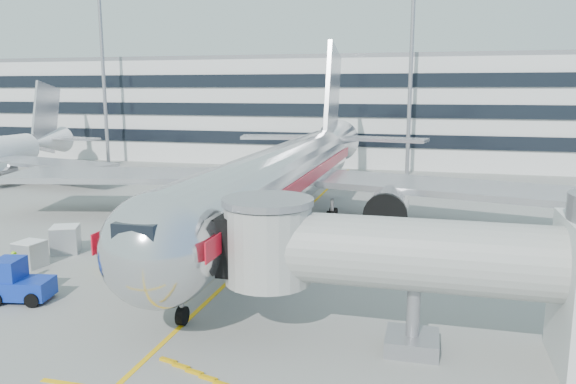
% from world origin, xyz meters
% --- Properties ---
extents(ground, '(180.00, 180.00, 0.00)m').
position_xyz_m(ground, '(0.00, 0.00, 0.00)').
color(ground, gray).
rests_on(ground, ground).
extents(lead_in_line, '(0.25, 70.00, 0.01)m').
position_xyz_m(lead_in_line, '(0.00, 10.00, 0.01)').
color(lead_in_line, '#FCB80D').
rests_on(lead_in_line, ground).
extents(main_jet, '(50.95, 48.70, 16.06)m').
position_xyz_m(main_jet, '(0.00, 11.72, 4.23)').
color(main_jet, silver).
rests_on(main_jet, ground).
extents(jet_bridge, '(17.80, 4.50, 7.00)m').
position_xyz_m(jet_bridge, '(12.18, -8.00, 3.87)').
color(jet_bridge, silver).
rests_on(jet_bridge, ground).
extents(terminal, '(150.00, 24.25, 15.60)m').
position_xyz_m(terminal, '(0.00, 57.95, 7.80)').
color(terminal, silver).
rests_on(terminal, ground).
extents(light_mast_west, '(2.40, 1.20, 25.45)m').
position_xyz_m(light_mast_west, '(-35.00, 42.00, 14.88)').
color(light_mast_west, gray).
rests_on(light_mast_west, ground).
extents(light_mast_centre, '(2.40, 1.20, 25.45)m').
position_xyz_m(light_mast_centre, '(8.00, 42.00, 14.88)').
color(light_mast_centre, gray).
rests_on(light_mast_centre, ground).
extents(belt_loader, '(5.15, 3.49, 2.44)m').
position_xyz_m(belt_loader, '(-5.62, -0.72, 0.69)').
color(belt_loader, '#DA9F09').
rests_on(belt_loader, ground).
extents(baggage_tug, '(3.25, 2.36, 2.25)m').
position_xyz_m(baggage_tug, '(-9.55, -7.30, 0.98)').
color(baggage_tug, '#0E2C9F').
rests_on(baggage_tug, ground).
extents(cargo_container_right, '(1.67, 1.67, 1.61)m').
position_xyz_m(cargo_container_right, '(-12.86, -2.28, 0.81)').
color(cargo_container_right, '#AEB1B6').
rests_on(cargo_container_right, ground).
extents(cargo_container_front, '(2.28, 2.28, 1.83)m').
position_xyz_m(cargo_container_front, '(-12.66, 0.94, 0.92)').
color(cargo_container_front, '#AEB1B6').
rests_on(cargo_container_front, ground).
extents(ramp_worker, '(0.77, 0.79, 1.84)m').
position_xyz_m(ramp_worker, '(-11.65, -4.98, 0.92)').
color(ramp_worker, '#93DA17').
rests_on(ramp_worker, ground).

